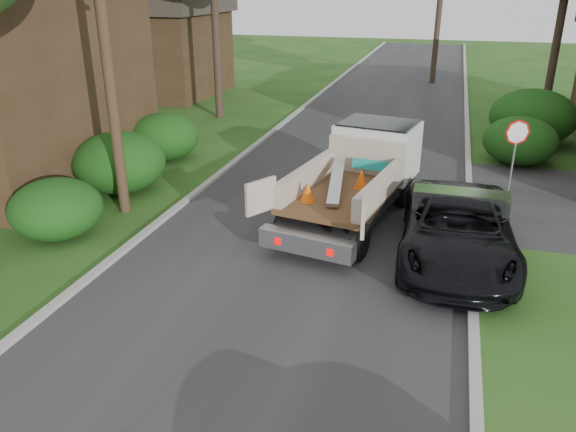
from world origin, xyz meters
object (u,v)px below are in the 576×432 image
Objects in this scene: stop_sign at (516,143)px; black_pickup at (457,229)px; utility_pole at (103,23)px; flatbed_truck at (364,168)px; house_left_far at (154,39)px.

black_pickup is (-1.50, -4.50, -1.00)m from stop_sign.
stop_sign is 0.44× the size of black_pickup.
flatbed_truck is (6.55, 1.99, -3.89)m from utility_pole.
flatbed_truck reaches higher than black_pickup.
black_pickup is (9.18, -0.48, -4.40)m from utility_pole.
flatbed_truck is 3.64m from black_pickup.
utility_pole reaches higher than stop_sign.
utility_pole is 7.88m from flatbed_truck.
stop_sign is at bearing 69.58° from black_pickup.
stop_sign is 22.81m from house_left_far.
stop_sign is 0.38× the size of flatbed_truck.
black_pickup is at bearing -45.49° from house_left_far.
flatbed_truck is 1.18× the size of black_pickup.
utility_pole is (-10.68, -4.02, 3.40)m from stop_sign.
flatbed_truck is (-4.13, -2.03, -0.50)m from stop_sign.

